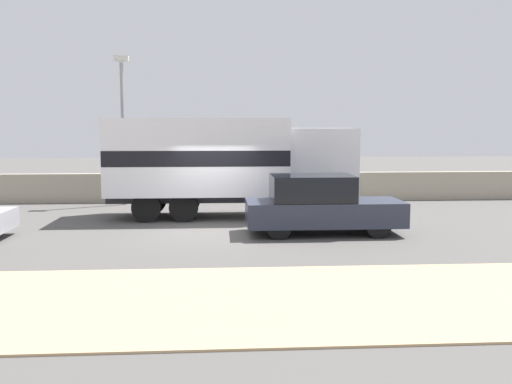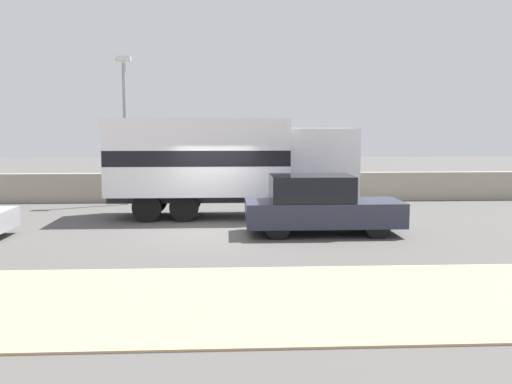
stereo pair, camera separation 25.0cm
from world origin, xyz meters
The scene contains 6 objects.
ground_plane centered at (0.00, 0.00, 0.00)m, with size 80.00×80.00×0.00m, color #514F4C.
dirt_shoulder_foreground centered at (0.00, -6.82, 0.02)m, with size 60.00×4.51×0.04m.
stone_wall_backdrop centered at (0.00, 6.68, 0.59)m, with size 60.00×0.35×1.17m.
street_lamp centered at (-3.56, 5.96, 3.40)m, with size 0.56×0.28×5.75m.
box_truck centered at (0.32, 2.64, 1.91)m, with size 8.24×2.55×3.33m.
car_hatchback centered at (3.02, -0.61, 0.83)m, with size 4.45×1.75×1.69m.
Camera 2 is at (0.37, -16.60, 3.08)m, focal length 40.00 mm.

